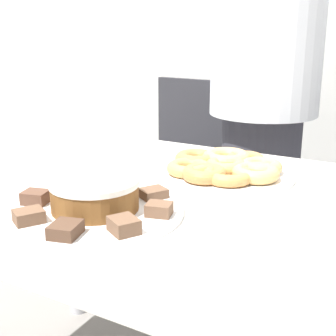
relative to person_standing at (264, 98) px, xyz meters
The scene contains 24 objects.
table 0.77m from the person_standing, 88.61° to the right, with size 1.40×0.89×0.75m.
person_standing is the anchor object (origin of this frame).
office_chair_left 0.64m from the person_standing, 161.04° to the left, with size 0.47×0.47×0.90m.
plate_cake 0.94m from the person_standing, 92.23° to the right, with size 0.36×0.36×0.01m.
plate_donuts 0.59m from the person_standing, 80.38° to the right, with size 0.35×0.35×0.01m.
frosted_cake 0.94m from the person_standing, 92.23° to the right, with size 0.18×0.18×0.06m.
lamington_0 1.01m from the person_standing, 85.35° to the right, with size 0.07×0.07×0.03m.
lamington_1 0.91m from the person_standing, 84.02° to the right, with size 0.06×0.05×0.02m.
lamington_2 0.82m from the person_standing, 87.87° to the right, with size 0.07×0.07×0.02m.
lamington_3 0.81m from the person_standing, 95.15° to the right, with size 0.06×0.07×0.03m.
lamington_4 0.89m from the person_standing, 100.08° to the right, with size 0.06×0.06×0.02m.
lamington_5 0.99m from the person_standing, 99.76° to the right, with size 0.06×0.06×0.03m.
lamington_6 1.06m from the person_standing, 95.60° to the right, with size 0.07×0.07×0.02m.
lamington_7 1.07m from the person_standing, 90.02° to the right, with size 0.06×0.07×0.02m.
donut_0 0.58m from the person_standing, 80.38° to the right, with size 0.11×0.11×0.04m.
donut_1 0.62m from the person_standing, 72.75° to the right, with size 0.12×0.12×0.03m.
donut_2 0.56m from the person_standing, 71.52° to the right, with size 0.11×0.11×0.03m.
donut_3 0.50m from the person_standing, 76.47° to the right, with size 0.10×0.10×0.03m.
donut_4 0.51m from the person_standing, 82.14° to the right, with size 0.13×0.13×0.04m.
donut_5 0.55m from the person_standing, 90.21° to the right, with size 0.11×0.11×0.04m.
donut_6 0.63m from the person_standing, 88.80° to the right, with size 0.11×0.11×0.03m.
donut_7 0.66m from the person_standing, 83.42° to the right, with size 0.11×0.11×0.03m.
donut_8 0.65m from the person_standing, 78.44° to the right, with size 0.12×0.12×0.03m.
napkin 0.80m from the person_standing, 62.27° to the right, with size 0.16×0.13×0.01m.
Camera 1 is at (0.52, -0.90, 1.12)m, focal length 50.00 mm.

